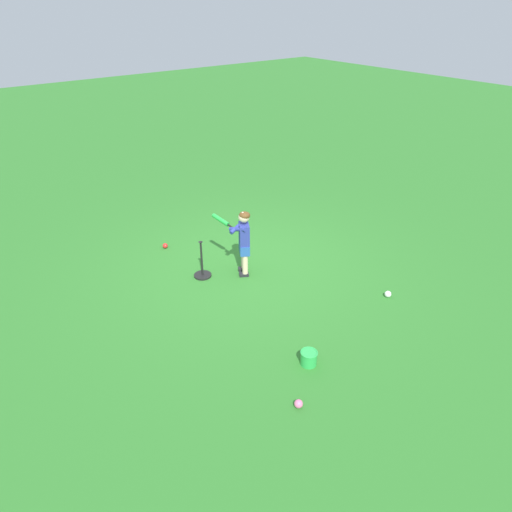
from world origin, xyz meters
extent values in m
plane|color=#2D7528|center=(0.00, 0.00, 0.00)|extent=(40.00, 40.00, 0.00)
cube|color=#232328|center=(0.26, 0.25, 0.03)|extent=(0.17, 0.15, 0.05)
cylinder|color=beige|center=(0.24, 0.26, 0.21)|extent=(0.09, 0.09, 0.34)
cube|color=#232328|center=(0.17, 0.11, 0.03)|extent=(0.17, 0.15, 0.05)
cylinder|color=beige|center=(0.15, 0.12, 0.21)|extent=(0.09, 0.09, 0.34)
cube|color=#2856A8|center=(0.20, 0.19, 0.46)|extent=(0.27, 0.31, 0.16)
cube|color=#2D3893|center=(0.20, 0.19, 0.71)|extent=(0.26, 0.29, 0.34)
sphere|color=beige|center=(0.20, 0.19, 1.00)|extent=(0.17, 0.17, 0.17)
ellipsoid|color=#563819|center=(0.19, 0.19, 1.02)|extent=(0.24, 0.24, 0.11)
sphere|color=green|center=(0.32, 0.12, 0.80)|extent=(0.04, 0.04, 0.04)
cylinder|color=black|center=(0.33, 0.03, 0.81)|extent=(0.04, 0.14, 0.05)
cylinder|color=green|center=(0.36, -0.21, 0.85)|extent=(0.11, 0.35, 0.11)
sphere|color=green|center=(0.38, -0.38, 0.87)|extent=(0.07, 0.07, 0.07)
cylinder|color=#2D3893|center=(0.30, 0.16, 0.81)|extent=(0.14, 0.31, 0.14)
cylinder|color=#2D3893|center=(0.27, 0.11, 0.81)|extent=(0.31, 0.13, 0.14)
sphere|color=pink|center=(1.42, 2.82, 0.05)|extent=(0.10, 0.10, 0.10)
sphere|color=white|center=(-1.08, 2.05, 0.05)|extent=(0.10, 0.10, 0.10)
sphere|color=red|center=(0.80, -1.36, 0.05)|extent=(0.09, 0.09, 0.09)
cylinder|color=black|center=(0.79, -0.15, 0.01)|extent=(0.28, 0.28, 0.03)
cylinder|color=black|center=(0.79, -0.15, 0.31)|extent=(0.03, 0.03, 0.55)
cone|color=black|center=(0.79, -0.15, 0.60)|extent=(0.07, 0.07, 0.04)
cylinder|color=green|center=(0.86, 2.39, 0.09)|extent=(0.20, 0.20, 0.18)
torus|color=green|center=(0.86, 2.39, 0.18)|extent=(0.22, 0.22, 0.02)
camera|label=1|loc=(4.08, 5.47, 4.02)|focal=33.24mm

